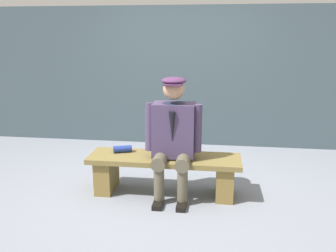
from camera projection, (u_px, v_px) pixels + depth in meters
name	position (u px, v px, depth m)	size (l,w,h in m)	color
ground_plane	(164.00, 193.00, 4.03)	(30.00, 30.00, 0.00)	gray
bench	(164.00, 169.00, 3.96)	(1.68, 0.47, 0.44)	brown
seated_man	(173.00, 133.00, 3.79)	(0.61, 0.58, 1.32)	#423555
rolled_magazine	(123.00, 149.00, 4.05)	(0.08, 0.08, 0.21)	navy
stadium_wall	(182.00, 77.00, 5.69)	(12.00, 0.24, 2.18)	#3E4E55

